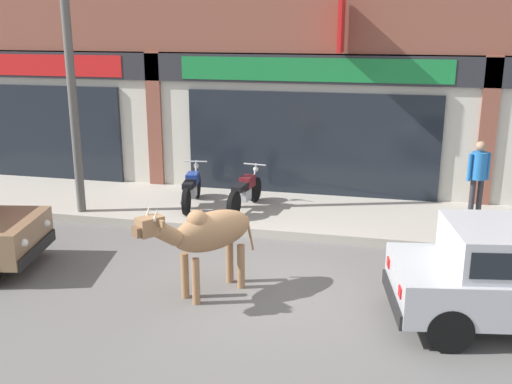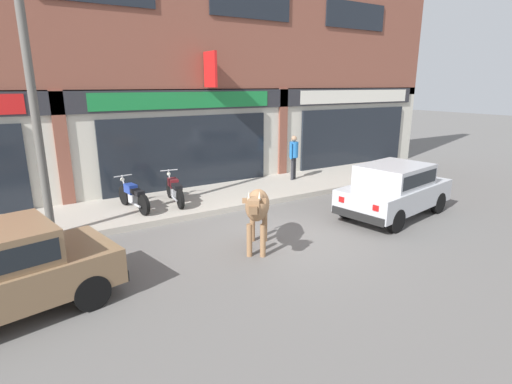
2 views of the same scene
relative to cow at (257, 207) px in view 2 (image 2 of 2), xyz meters
name	(u,v)px [view 2 (image 2 of 2)]	position (x,y,z in m)	size (l,w,h in m)	color
ground_plane	(275,237)	(0.78, 0.45, -1.01)	(90.00, 90.00, 0.00)	#605E5B
sidewalk	(209,198)	(0.78, 4.06, -0.92)	(19.00, 2.82, 0.17)	#A8A093
shop_building	(181,38)	(0.78, 5.73, 3.95)	(23.00, 1.40, 10.30)	brown
cow	(257,207)	(0.00, 0.00, 0.00)	(1.47, 1.84, 1.61)	#936B47
car_0	(395,187)	(4.46, -0.01, -0.19)	(3.78, 2.16, 1.46)	black
motorcycle_0	(133,196)	(-1.60, 3.87, -0.45)	(0.54, 1.80, 0.88)	black
motorcycle_1	(175,190)	(-0.39, 3.89, -0.45)	(0.55, 1.81, 0.88)	black
pedestrian	(294,153)	(4.37, 4.41, 0.15)	(0.46, 0.32, 1.60)	#2D2D33
utility_pole	(32,94)	(-3.77, 2.95, 2.34)	(0.18, 0.18, 6.36)	#595651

